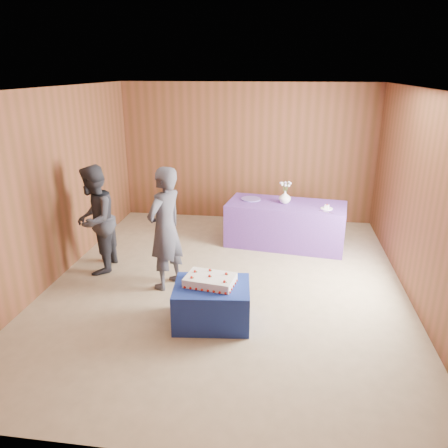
% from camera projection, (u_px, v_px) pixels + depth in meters
% --- Properties ---
extents(ground, '(6.00, 6.00, 0.00)m').
position_uv_depth(ground, '(227.00, 284.00, 6.30)').
color(ground, gray).
rests_on(ground, ground).
extents(room_shell, '(5.04, 6.04, 2.72)m').
position_uv_depth(room_shell, '(227.00, 160.00, 5.69)').
color(room_shell, brown).
rests_on(room_shell, ground).
extents(cake_table, '(0.97, 0.79, 0.50)m').
position_uv_depth(cake_table, '(212.00, 304.00, 5.27)').
color(cake_table, navy).
rests_on(cake_table, ground).
extents(serving_table, '(2.10, 1.16, 0.75)m').
position_uv_depth(serving_table, '(286.00, 224.00, 7.60)').
color(serving_table, '#6A3695').
rests_on(serving_table, ground).
extents(sheet_cake, '(0.65, 0.50, 0.14)m').
position_uv_depth(sheet_cake, '(210.00, 280.00, 5.20)').
color(sheet_cake, white).
rests_on(sheet_cake, cake_table).
extents(vase, '(0.25, 0.25, 0.21)m').
position_uv_depth(vase, '(285.00, 197.00, 7.47)').
color(vase, silver).
rests_on(vase, serving_table).
extents(flower_spray, '(0.20, 0.20, 0.15)m').
position_uv_depth(flower_spray, '(285.00, 184.00, 7.39)').
color(flower_spray, '#346528').
rests_on(flower_spray, vase).
extents(platter, '(0.46, 0.46, 0.02)m').
position_uv_depth(platter, '(251.00, 199.00, 7.70)').
color(platter, '#6751A2').
rests_on(platter, serving_table).
extents(plate, '(0.27, 0.27, 0.01)m').
position_uv_depth(plate, '(327.00, 209.00, 7.19)').
color(plate, white).
rests_on(plate, serving_table).
extents(cake_slice, '(0.08, 0.08, 0.08)m').
position_uv_depth(cake_slice, '(327.00, 206.00, 7.17)').
color(cake_slice, white).
rests_on(cake_slice, plate).
extents(knife, '(0.23, 0.15, 0.00)m').
position_uv_depth(knife, '(326.00, 212.00, 7.03)').
color(knife, silver).
rests_on(knife, serving_table).
extents(guest_left, '(0.64, 0.74, 1.73)m').
position_uv_depth(guest_left, '(165.00, 229.00, 5.97)').
color(guest_left, '#393943').
rests_on(guest_left, ground).
extents(guest_right, '(0.69, 0.85, 1.64)m').
position_uv_depth(guest_right, '(95.00, 220.00, 6.46)').
color(guest_right, '#2E2F37').
rests_on(guest_right, ground).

